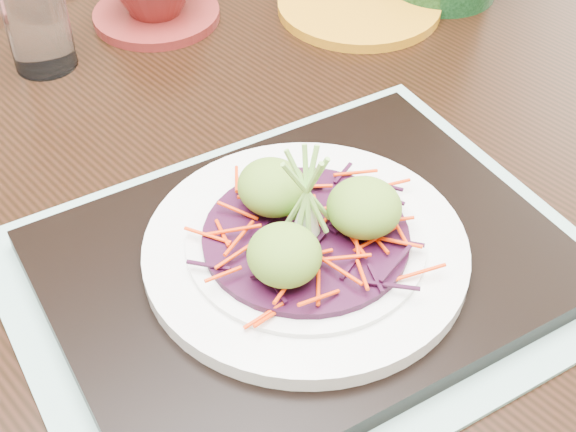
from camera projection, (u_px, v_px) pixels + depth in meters
dining_table at (256, 314)px, 0.70m from camera, size 1.28×0.88×0.78m
placemat at (305, 273)px, 0.60m from camera, size 0.46×0.39×0.00m
serving_tray at (305, 263)px, 0.59m from camera, size 0.40×0.32×0.02m
white_plate at (306, 248)px, 0.58m from camera, size 0.23×0.23×0.02m
cabbage_bed at (306, 237)px, 0.57m from camera, size 0.15×0.15×0.01m
carrot_julienne at (306, 229)px, 0.57m from camera, size 0.18×0.18×0.01m
guacamole_scoops at (307, 216)px, 0.56m from camera, size 0.13×0.11×0.04m
scallion_garnish at (307, 196)px, 0.54m from camera, size 0.05×0.05×0.08m
water_glass at (38, 26)px, 0.77m from camera, size 0.08×0.08×0.09m
yellow_plate at (359, 6)px, 0.88m from camera, size 0.19×0.19×0.01m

